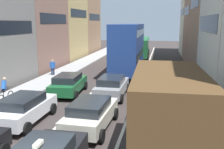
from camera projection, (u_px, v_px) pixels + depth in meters
sidewalk_left at (65, 72)px, 27.60m from camera, size 2.60×64.00×0.14m
lane_stripe_left at (111, 74)px, 26.67m from camera, size 0.16×60.00×0.01m
lane_stripe_right at (144, 75)px, 26.02m from camera, size 0.16×60.00×0.01m
building_row_left at (31, 22)px, 30.63m from camera, size 7.20×43.90×12.09m
removalist_box_truck at (167, 109)px, 9.92m from camera, size 2.94×7.78×3.58m
sedan_centre_lane_second at (91, 113)px, 12.81m from camera, size 2.18×4.36×1.49m
wagon_left_lane_second at (24, 108)px, 13.60m from camera, size 2.08×4.31×1.49m
hatchback_centre_lane_third at (112, 86)px, 18.34m from camera, size 2.10×4.32×1.49m
sedan_left_lane_third at (68, 84)px, 19.02m from camera, size 2.29×4.41×1.49m
sedan_right_lane_behind_truck at (160, 92)px, 16.87m from camera, size 2.12×4.33×1.49m
wagon_right_lane_far at (161, 74)px, 22.39m from camera, size 2.06×4.30×1.49m
bus_mid_queue_primary at (128, 46)px, 26.79m from camera, size 2.91×10.53×5.06m
bus_far_queue_secondary at (140, 46)px, 38.88m from camera, size 3.11×10.59×2.90m
cyclist_on_sidewalk at (5, 90)px, 16.97m from camera, size 0.50×1.73×1.72m
pedestrian_near_kerb at (53, 67)px, 25.37m from camera, size 0.48×0.34×1.66m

